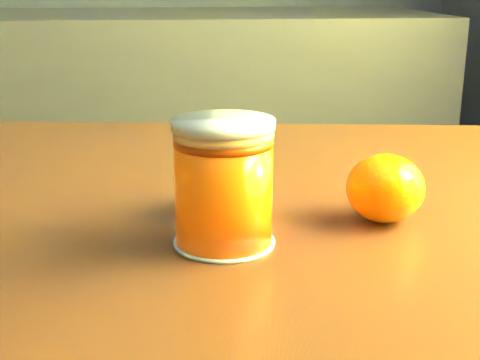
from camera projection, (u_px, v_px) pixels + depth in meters
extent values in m
cube|color=#5A2E16|center=(330.00, 241.00, 0.58)|extent=(1.16, 0.89, 0.04)
cylinder|color=#FF5A05|center=(224.00, 192.00, 0.50)|extent=(0.07, 0.07, 0.08)
cylinder|color=#FFC068|center=(223.00, 133.00, 0.49)|extent=(0.07, 0.07, 0.01)
cylinder|color=silver|center=(223.00, 125.00, 0.49)|extent=(0.08, 0.08, 0.00)
ellipsoid|color=orange|center=(225.00, 181.00, 0.58)|extent=(0.07, 0.07, 0.06)
ellipsoid|color=orange|center=(385.00, 188.00, 0.56)|extent=(0.08, 0.08, 0.06)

